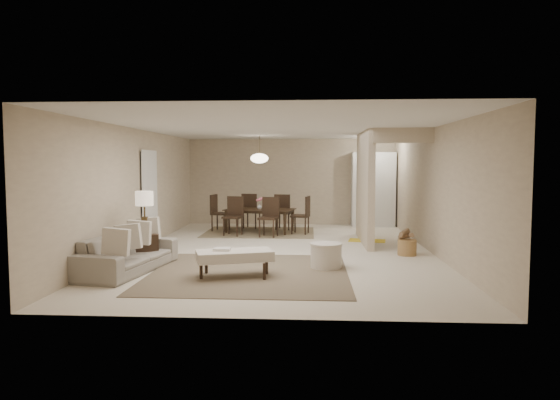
# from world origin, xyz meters

# --- Properties ---
(floor) EXTENTS (9.00, 9.00, 0.00)m
(floor) POSITION_xyz_m (0.00, 0.00, 0.00)
(floor) COLOR beige
(floor) RESTS_ON ground
(ceiling) EXTENTS (9.00, 9.00, 0.00)m
(ceiling) POSITION_xyz_m (0.00, 0.00, 2.50)
(ceiling) COLOR white
(ceiling) RESTS_ON back_wall
(back_wall) EXTENTS (6.00, 0.00, 6.00)m
(back_wall) POSITION_xyz_m (0.00, 4.50, 1.25)
(back_wall) COLOR tan
(back_wall) RESTS_ON floor
(left_wall) EXTENTS (0.00, 9.00, 9.00)m
(left_wall) POSITION_xyz_m (-3.00, 0.00, 1.25)
(left_wall) COLOR tan
(left_wall) RESTS_ON floor
(right_wall) EXTENTS (0.00, 9.00, 9.00)m
(right_wall) POSITION_xyz_m (3.00, 0.00, 1.25)
(right_wall) COLOR tan
(right_wall) RESTS_ON floor
(partition) EXTENTS (0.15, 2.50, 2.50)m
(partition) POSITION_xyz_m (1.80, 1.25, 1.25)
(partition) COLOR tan
(partition) RESTS_ON floor
(doorway) EXTENTS (0.04, 0.90, 2.04)m
(doorway) POSITION_xyz_m (-2.97, 0.60, 1.02)
(doorway) COLOR black
(doorway) RESTS_ON floor
(pantry_cabinet) EXTENTS (1.20, 0.55, 2.10)m
(pantry_cabinet) POSITION_xyz_m (2.35, 4.15, 1.05)
(pantry_cabinet) COLOR silver
(pantry_cabinet) RESTS_ON floor
(flush_light) EXTENTS (0.44, 0.44, 0.05)m
(flush_light) POSITION_xyz_m (2.30, 3.20, 2.46)
(flush_light) COLOR white
(flush_light) RESTS_ON ceiling
(living_rug) EXTENTS (3.20, 3.20, 0.01)m
(living_rug) POSITION_xyz_m (-0.43, -2.11, 0.01)
(living_rug) COLOR brown
(living_rug) RESTS_ON floor
(sofa) EXTENTS (2.21, 1.16, 0.62)m
(sofa) POSITION_xyz_m (-2.45, -2.11, 0.31)
(sofa) COLOR gray
(sofa) RESTS_ON floor
(ottoman_bench) EXTENTS (1.29, 0.87, 0.42)m
(ottoman_bench) POSITION_xyz_m (-0.63, -2.41, 0.34)
(ottoman_bench) COLOR #BFB5A6
(ottoman_bench) RESTS_ON living_rug
(side_table) EXTENTS (0.60, 0.60, 0.54)m
(side_table) POSITION_xyz_m (-2.40, -1.40, 0.27)
(side_table) COLOR black
(side_table) RESTS_ON floor
(table_lamp) EXTENTS (0.32, 0.32, 0.76)m
(table_lamp) POSITION_xyz_m (-2.40, -1.40, 1.10)
(table_lamp) COLOR #4A3A1F
(table_lamp) RESTS_ON side_table
(round_pouf) EXTENTS (0.55, 0.55, 0.43)m
(round_pouf) POSITION_xyz_m (0.84, -1.65, 0.21)
(round_pouf) COLOR #BFB5A6
(round_pouf) RESTS_ON floor
(wicker_basket) EXTENTS (0.47, 0.47, 0.31)m
(wicker_basket) POSITION_xyz_m (2.46, -0.35, 0.15)
(wicker_basket) COLOR brown
(wicker_basket) RESTS_ON floor
(dining_rug) EXTENTS (2.80, 2.10, 0.01)m
(dining_rug) POSITION_xyz_m (-0.74, 2.66, 0.01)
(dining_rug) COLOR #766849
(dining_rug) RESTS_ON floor
(dining_table) EXTENTS (1.89, 1.30, 0.61)m
(dining_table) POSITION_xyz_m (-0.74, 2.66, 0.30)
(dining_table) COLOR black
(dining_table) RESTS_ON dining_rug
(dining_chairs) EXTENTS (2.63, 2.12, 0.97)m
(dining_chairs) POSITION_xyz_m (-0.74, 2.66, 0.48)
(dining_chairs) COLOR black
(dining_chairs) RESTS_ON dining_rug
(vase) EXTENTS (0.16, 0.16, 0.13)m
(vase) POSITION_xyz_m (-0.74, 2.66, 0.67)
(vase) COLOR silver
(vase) RESTS_ON dining_table
(yellow_mat) EXTENTS (0.91, 0.64, 0.01)m
(yellow_mat) POSITION_xyz_m (1.89, 1.44, 0.01)
(yellow_mat) COLOR gold
(yellow_mat) RESTS_ON floor
(pendant_light) EXTENTS (0.46, 0.46, 0.71)m
(pendant_light) POSITION_xyz_m (-0.74, 2.66, 1.92)
(pendant_light) COLOR #4A3A1F
(pendant_light) RESTS_ON ceiling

